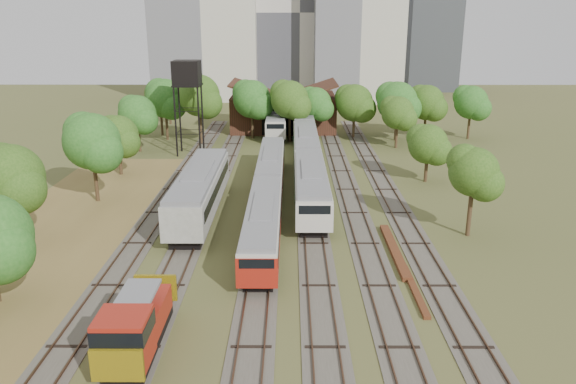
{
  "coord_description": "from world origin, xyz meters",
  "views": [
    {
      "loc": [
        0.1,
        -30.46,
        17.05
      ],
      "look_at": [
        -0.11,
        16.22,
        2.5
      ],
      "focal_mm": 35.0,
      "sensor_mm": 36.0,
      "label": 1
    }
  ],
  "objects_px": {
    "shunter_locomotive": "(135,328)",
    "water_tower": "(187,76)",
    "railcar_red_set": "(268,192)",
    "railcar_green_set": "(306,146)"
  },
  "relations": [
    {
      "from": "railcar_red_set",
      "to": "water_tower",
      "type": "height_order",
      "value": "water_tower"
    },
    {
      "from": "railcar_green_set",
      "to": "shunter_locomotive",
      "type": "relative_size",
      "value": 6.43
    },
    {
      "from": "railcar_red_set",
      "to": "railcar_green_set",
      "type": "distance_m",
      "value": 18.57
    },
    {
      "from": "railcar_red_set",
      "to": "water_tower",
      "type": "distance_m",
      "value": 26.19
    },
    {
      "from": "shunter_locomotive",
      "to": "railcar_green_set",
      "type": "bearing_deg",
      "value": 76.49
    },
    {
      "from": "railcar_red_set",
      "to": "railcar_green_set",
      "type": "bearing_deg",
      "value": 77.56
    },
    {
      "from": "shunter_locomotive",
      "to": "water_tower",
      "type": "height_order",
      "value": "water_tower"
    },
    {
      "from": "railcar_red_set",
      "to": "railcar_green_set",
      "type": "height_order",
      "value": "railcar_green_set"
    },
    {
      "from": "shunter_locomotive",
      "to": "railcar_red_set",
      "type": "bearing_deg",
      "value": 75.67
    },
    {
      "from": "railcar_green_set",
      "to": "water_tower",
      "type": "distance_m",
      "value": 17.49
    }
  ]
}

